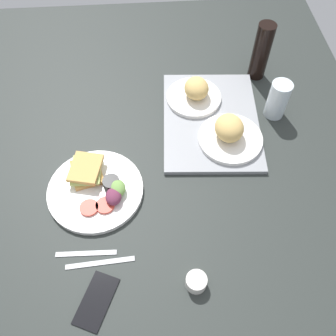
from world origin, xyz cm
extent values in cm
cube|color=#282D2B|center=(0.00, 0.00, -1.50)|extent=(190.00, 150.00, 3.00)
cube|color=gray|center=(-19.48, 19.74, 0.80)|extent=(47.14, 35.98, 1.60)
cylinder|color=white|center=(-29.48, 14.74, 2.30)|extent=(19.85, 19.85, 1.40)
ellipsoid|color=#DBB266|center=(-29.80, 15.55, 6.40)|extent=(9.99, 8.63, 6.81)
cylinder|color=white|center=(-9.48, 24.74, 2.30)|extent=(21.55, 21.55, 1.40)
ellipsoid|color=#DBB266|center=(-10.45, 23.97, 6.73)|extent=(10.94, 9.44, 7.46)
cylinder|color=white|center=(6.44, -19.75, 0.80)|extent=(29.44, 29.44, 1.60)
cube|color=tan|center=(0.55, -22.40, 2.30)|extent=(12.80, 11.33, 1.40)
cube|color=#B2C66B|center=(0.55, -22.40, 3.50)|extent=(11.24, 9.29, 1.00)
cube|color=tan|center=(0.55, -22.40, 4.70)|extent=(12.75, 11.26, 1.40)
cylinder|color=#D14738|center=(13.06, -21.22, 2.00)|extent=(5.60, 5.60, 0.80)
cylinder|color=#D14738|center=(12.62, -16.51, 2.00)|extent=(5.60, 5.60, 0.80)
cylinder|color=black|center=(5.70, -14.60, 3.10)|extent=(5.20, 5.20, 3.00)
cylinder|color=#EFEACC|center=(5.70, -14.60, 4.20)|extent=(4.26, 4.26, 0.60)
ellipsoid|color=#729E4C|center=(7.91, -12.68, 3.40)|extent=(6.00, 4.80, 3.60)
ellipsoid|color=#6B2D47|center=(10.56, -13.86, 3.40)|extent=(6.00, 4.80, 3.60)
cylinder|color=silver|center=(-21.61, 42.74, 6.96)|extent=(7.09, 7.09, 13.92)
cylinder|color=black|center=(-42.13, 40.61, 11.11)|extent=(6.40, 6.40, 22.22)
cylinder|color=silver|center=(37.14, 7.78, 2.00)|extent=(5.60, 5.60, 4.00)
cube|color=#B7B7BC|center=(26.44, -21.75, 0.25)|extent=(1.94, 17.04, 0.50)
cube|color=#B7B7BC|center=(29.44, -17.75, 0.25)|extent=(2.56, 19.05, 0.50)
cube|color=black|center=(39.58, -18.43, 0.40)|extent=(16.08, 12.39, 0.80)
camera|label=1|loc=(65.66, -1.76, 97.85)|focal=39.13mm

